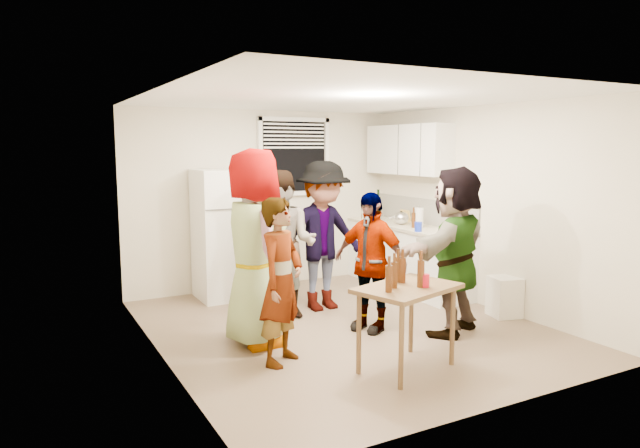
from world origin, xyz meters
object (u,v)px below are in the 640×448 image
kettle (401,225)px  guest_black (369,329)px  serving_table (406,369)px  trash_bin (505,296)px  beer_bottle_table (420,287)px  blue_cup (418,232)px  red_cup (424,287)px  wine_bottle (378,218)px  guest_back_right (323,308)px  guest_orange (452,332)px  guest_back_left (284,316)px  guest_stripe (282,362)px  refrigerator (224,234)px  guest_grey (256,343)px  beer_bottle_counter (413,228)px

kettle → guest_black: (-1.46, -1.41, -0.90)m
serving_table → guest_black: bearing=73.6°
trash_bin → beer_bottle_table: beer_bottle_table is taller
blue_cup → red_cup: blue_cup is taller
wine_bottle → serving_table: size_ratio=0.36×
red_cup → guest_back_right: (0.16, 2.15, -0.77)m
guest_orange → kettle: bearing=-135.2°
kettle → guest_back_right: kettle is taller
red_cup → kettle: bearing=57.4°
blue_cup → guest_black: (-1.25, -0.76, -0.90)m
kettle → guest_orange: size_ratio=0.14×
guest_orange → serving_table: bearing=4.1°
trash_bin → wine_bottle: bearing=92.9°
guest_back_right → red_cup: bearing=-96.1°
trash_bin → guest_back_right: (-1.73, 1.30, -0.25)m
guest_back_left → guest_black: (0.62, -0.90, 0.00)m
kettle → guest_stripe: 3.38m
guest_black → trash_bin: bearing=53.9°
wine_bottle → guest_orange: bearing=-106.9°
wine_bottle → guest_black: 2.80m
refrigerator → guest_orange: size_ratio=0.95×
guest_orange → guest_black: bearing=-58.8°
red_cup → guest_orange: red_cup is taller
trash_bin → blue_cup: bearing=111.5°
refrigerator → guest_orange: 3.18m
wine_bottle → guest_orange: (-0.81, -2.65, -0.90)m
guest_back_left → guest_orange: size_ratio=0.96×
trash_bin → guest_black: trash_bin is taller
refrigerator → red_cup: bearing=-77.3°
wine_bottle → red_cup: 3.78m
guest_stripe → guest_grey: bearing=54.9°
kettle → guest_back_left: (-2.08, -0.52, -0.90)m
trash_bin → red_cup: size_ratio=4.16×
beer_bottle_counter → trash_bin: size_ratio=0.44×
blue_cup → beer_bottle_table: 2.46m
refrigerator → trash_bin: bearing=-42.4°
guest_orange → trash_bin: bearing=164.7°
kettle → red_cup: 3.10m
beer_bottle_counter → guest_black: bearing=-142.8°
wine_bottle → guest_back_left: wine_bottle is taller
guest_black → guest_back_right: bearing=158.7°
beer_bottle_counter → guest_black: 1.98m
refrigerator → beer_bottle_table: 3.32m
guest_black → guest_orange: 0.90m
serving_table → guest_black: serving_table is taller
guest_grey → guest_back_right: 1.44m
trash_bin → serving_table: bearing=-159.3°
serving_table → kettle: bearing=54.7°
beer_bottle_table → guest_grey: 1.86m
refrigerator → guest_black: bearing=-65.4°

